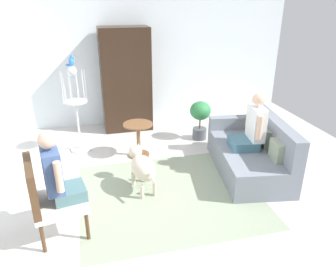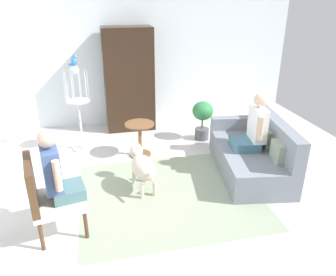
# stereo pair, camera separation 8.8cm
# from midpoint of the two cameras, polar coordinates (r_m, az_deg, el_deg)

# --- Properties ---
(ground_plane) EXTENTS (7.48, 7.48, 0.00)m
(ground_plane) POSITION_cam_midpoint_polar(r_m,az_deg,el_deg) (4.63, -0.40, -10.03)
(ground_plane) COLOR beige
(back_wall) EXTENTS (6.84, 0.12, 2.70)m
(back_wall) POSITION_cam_midpoint_polar(r_m,az_deg,el_deg) (7.01, -6.01, 13.54)
(back_wall) COLOR silver
(back_wall) RESTS_ON ground
(area_rug) EXTENTS (2.44, 2.18, 0.01)m
(area_rug) POSITION_cam_midpoint_polar(r_m,az_deg,el_deg) (4.66, 0.77, -9.74)
(area_rug) COLOR gray
(area_rug) RESTS_ON ground
(couch) EXTENTS (1.17, 1.87, 0.86)m
(couch) POSITION_cam_midpoint_polar(r_m,az_deg,el_deg) (5.29, 15.11, -2.60)
(couch) COLOR slate
(couch) RESTS_ON ground
(armchair) EXTENTS (0.69, 0.74, 0.96)m
(armchair) POSITION_cam_midpoint_polar(r_m,az_deg,el_deg) (3.93, -20.05, -9.02)
(armchair) COLOR #4C331E
(armchair) RESTS_ON ground
(person_on_couch) EXTENTS (0.52, 0.56, 0.86)m
(person_on_couch) POSITION_cam_midpoint_polar(r_m,az_deg,el_deg) (5.07, 15.17, 1.71)
(person_on_couch) COLOR #40697D
(person_on_armchair) EXTENTS (0.47, 0.50, 0.86)m
(person_on_armchair) POSITION_cam_midpoint_polar(r_m,az_deg,el_deg) (3.82, -18.28, -5.59)
(person_on_armchair) COLOR slate
(round_end_table) EXTENTS (0.49, 0.49, 0.59)m
(round_end_table) POSITION_cam_midpoint_polar(r_m,az_deg,el_deg) (5.59, -4.46, 0.20)
(round_end_table) COLOR brown
(round_end_table) RESTS_ON ground
(dog) EXTENTS (0.39, 0.89, 0.58)m
(dog) POSITION_cam_midpoint_polar(r_m,az_deg,el_deg) (4.63, -3.91, -4.91)
(dog) COLOR beige
(dog) RESTS_ON ground
(bird_cage_stand) EXTENTS (0.40, 0.40, 1.51)m
(bird_cage_stand) POSITION_cam_midpoint_polar(r_m,az_deg,el_deg) (5.85, -14.87, 5.05)
(bird_cage_stand) COLOR silver
(bird_cage_stand) RESTS_ON ground
(parrot) EXTENTS (0.17, 0.10, 0.17)m
(parrot) POSITION_cam_midpoint_polar(r_m,az_deg,el_deg) (5.66, -15.62, 12.86)
(parrot) COLOR blue
(parrot) RESTS_ON bird_cage_stand
(potted_plant) EXTENTS (0.39, 0.39, 0.75)m
(potted_plant) POSITION_cam_midpoint_polar(r_m,az_deg,el_deg) (6.23, 6.44, 3.82)
(potted_plant) COLOR #4C5156
(potted_plant) RESTS_ON ground
(armoire_cabinet) EXTENTS (0.96, 0.56, 2.03)m
(armoire_cabinet) POSITION_cam_midpoint_polar(r_m,az_deg,el_deg) (6.67, -6.47, 10.05)
(armoire_cabinet) COLOR black
(armoire_cabinet) RESTS_ON ground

